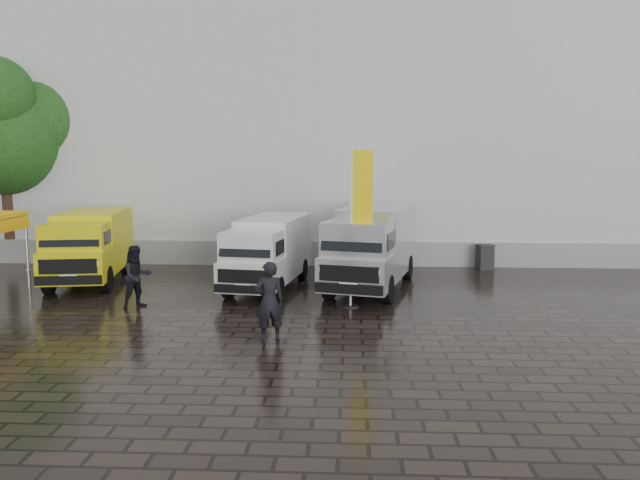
% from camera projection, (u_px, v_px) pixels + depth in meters
% --- Properties ---
extents(ground, '(120.00, 120.00, 0.00)m').
position_uv_depth(ground, '(311.00, 314.00, 17.75)').
color(ground, black).
rests_on(ground, ground).
extents(exhibition_hall, '(44.00, 16.00, 12.00)m').
position_uv_depth(exhibition_hall, '(368.00, 126.00, 32.67)').
color(exhibition_hall, silver).
rests_on(exhibition_hall, ground).
extents(hall_plinth, '(44.00, 0.15, 1.00)m').
position_uv_depth(hall_plinth, '(372.00, 254.00, 25.45)').
color(hall_plinth, gray).
rests_on(hall_plinth, ground).
extents(van_yellow, '(2.92, 5.66, 2.49)m').
position_uv_depth(van_yellow, '(90.00, 248.00, 22.08)').
color(van_yellow, '#D1CB0B').
rests_on(van_yellow, ground).
extents(van_white, '(2.62, 5.66, 2.36)m').
position_uv_depth(van_white, '(268.00, 254.00, 21.14)').
color(van_white, silver).
rests_on(van_white, ground).
extents(van_silver, '(3.56, 6.61, 2.72)m').
position_uv_depth(van_silver, '(372.00, 249.00, 21.12)').
color(van_silver, '#B8BBBD').
rests_on(van_silver, ground).
extents(flagpole, '(0.88, 0.50, 4.85)m').
position_uv_depth(flagpole, '(357.00, 217.00, 18.28)').
color(flagpole, black).
rests_on(flagpole, ground).
extents(tree, '(4.84, 4.84, 8.68)m').
position_uv_depth(tree, '(5.00, 129.00, 25.90)').
color(tree, black).
rests_on(tree, ground).
extents(wheelie_bin, '(0.69, 0.69, 1.00)m').
position_uv_depth(wheelie_bin, '(485.00, 257.00, 24.71)').
color(wheelie_bin, black).
rests_on(wheelie_bin, ground).
extents(person_front, '(0.83, 0.67, 1.97)m').
position_uv_depth(person_front, '(269.00, 301.00, 15.12)').
color(person_front, black).
rests_on(person_front, ground).
extents(person_tent, '(1.14, 1.13, 1.86)m').
position_uv_depth(person_tent, '(137.00, 277.00, 18.48)').
color(person_tent, black).
rests_on(person_tent, ground).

